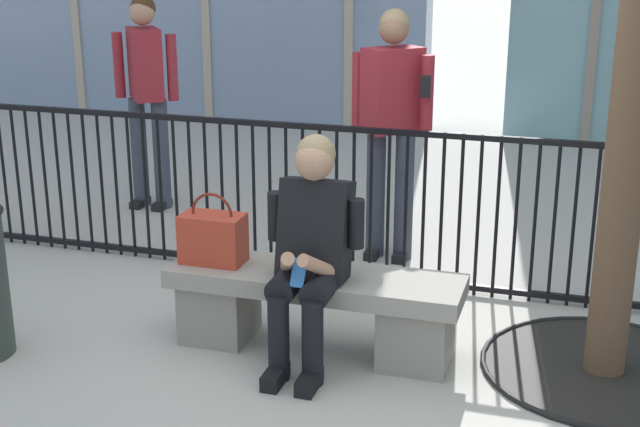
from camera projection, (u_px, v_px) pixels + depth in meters
name	position (u px, v px, depth m)	size (l,w,h in m)	color
ground_plane	(315.00, 348.00, 4.91)	(60.00, 60.00, 0.00)	#B2ADA3
stone_bench	(315.00, 303.00, 4.83)	(1.60, 0.44, 0.45)	gray
seated_person_with_phone	(310.00, 245.00, 4.59)	(0.52, 0.66, 1.21)	black
handbag_on_bench	(213.00, 237.00, 4.88)	(0.35, 0.20, 0.40)	#B23823
bystander_at_railing	(146.00, 86.00, 7.13)	(0.55, 0.44, 1.71)	#383D4C
bystander_further_back	(392.00, 116.00, 5.99)	(0.55, 0.43, 1.71)	#383D4C
plaza_railing	(362.00, 206.00, 5.68)	(8.06, 0.04, 1.03)	black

